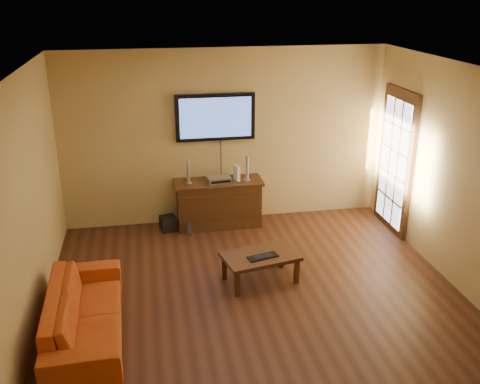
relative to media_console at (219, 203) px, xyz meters
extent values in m
plane|color=#361B0F|center=(0.15, -2.24, -0.37)|extent=(5.00, 5.00, 0.00)
plane|color=tan|center=(0.15, 0.26, 0.98)|extent=(5.00, 0.00, 5.00)
plane|color=tan|center=(-2.35, -2.24, 0.98)|extent=(0.00, 5.00, 5.00)
plane|color=tan|center=(2.65, -2.24, 0.98)|extent=(0.00, 5.00, 5.00)
plane|color=white|center=(0.15, -2.24, 2.33)|extent=(5.00, 5.00, 0.00)
cube|color=#371D0C|center=(2.61, -0.54, 0.68)|extent=(0.06, 1.02, 2.22)
cube|color=white|center=(2.58, -0.54, 0.68)|extent=(0.01, 0.79, 1.89)
cube|color=#371D0C|center=(0.00, 0.01, -0.02)|extent=(1.28, 0.48, 0.70)
cube|color=black|center=(0.00, -0.24, 0.01)|extent=(1.17, 0.02, 0.42)
cube|color=#371D0C|center=(0.00, 0.01, 0.34)|extent=(1.35, 0.52, 0.04)
cube|color=black|center=(0.00, 0.22, 1.31)|extent=(1.20, 0.07, 0.71)
cube|color=#3D5AA0|center=(0.00, 0.18, 1.31)|extent=(1.08, 0.01, 0.60)
cube|color=#371D0C|center=(0.27, -1.78, -0.02)|extent=(1.03, 0.74, 0.05)
cube|color=#371D0C|center=(-0.08, -2.08, -0.21)|extent=(0.06, 0.06, 0.33)
cube|color=#371D0C|center=(0.71, -1.91, -0.21)|extent=(0.06, 0.06, 0.33)
cube|color=#371D0C|center=(-0.17, -1.66, -0.21)|extent=(0.06, 0.06, 0.33)
cube|color=#371D0C|center=(0.62, -1.49, -0.21)|extent=(0.06, 0.06, 0.33)
imported|color=#B74414|center=(-1.81, -2.57, 0.00)|extent=(0.62, 1.93, 0.75)
cylinder|color=silver|center=(-0.46, -0.02, 0.37)|extent=(0.10, 0.10, 0.01)
cylinder|color=silver|center=(-0.46, -0.02, 0.55)|extent=(0.05, 0.05, 0.34)
cylinder|color=silver|center=(0.44, -0.03, 0.37)|extent=(0.10, 0.10, 0.02)
cylinder|color=silver|center=(0.44, -0.03, 0.56)|extent=(0.06, 0.06, 0.36)
cube|color=silver|center=(0.01, -0.03, 0.40)|extent=(0.38, 0.29, 0.08)
cube|color=white|center=(0.29, 0.00, 0.48)|extent=(0.08, 0.17, 0.23)
cube|color=black|center=(-0.80, -0.04, -0.26)|extent=(0.27, 0.27, 0.22)
cylinder|color=white|center=(-0.49, -0.28, -0.28)|extent=(0.07, 0.07, 0.18)
sphere|color=white|center=(-0.49, -0.28, -0.19)|extent=(0.04, 0.04, 0.04)
cube|color=black|center=(0.29, -1.86, 0.01)|extent=(0.41, 0.24, 0.02)
cube|color=black|center=(0.29, -1.86, 0.03)|extent=(0.27, 0.16, 0.01)
camera|label=1|loc=(-1.05, -7.61, 3.17)|focal=40.00mm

